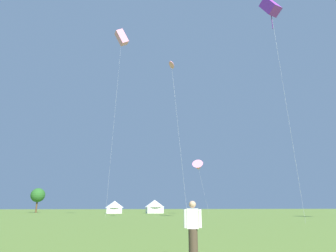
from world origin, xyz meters
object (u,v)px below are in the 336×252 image
(kite_pink_delta, at_px, (198,167))
(kite_pink_box, at_px, (122,38))
(person_spectator, at_px, (193,231))
(festival_tent_center, at_px, (155,206))
(kite_purple_box, at_px, (270,7))
(kite_pink_parafoil, at_px, (172,65))
(tree_distant_right, at_px, (38,195))
(festival_tent_right, at_px, (114,206))

(kite_pink_delta, bearing_deg, kite_pink_box, -143.32)
(person_spectator, height_order, festival_tent_center, festival_tent_center)
(kite_purple_box, height_order, festival_tent_center, kite_purple_box)
(kite_purple_box, bearing_deg, person_spectator, -130.05)
(kite_pink_parafoil, distance_m, tree_distant_right, 60.66)
(kite_pink_parafoil, height_order, kite_pink_delta, kite_pink_parafoil)
(kite_pink_delta, bearing_deg, person_spectator, -106.61)
(tree_distant_right, bearing_deg, kite_pink_delta, -31.10)
(kite_purple_box, relative_size, festival_tent_right, 6.13)
(kite_pink_delta, distance_m, tree_distant_right, 46.02)
(person_spectator, height_order, festival_tent_right, festival_tent_right)
(kite_purple_box, bearing_deg, festival_tent_center, 100.63)
(kite_pink_box, distance_m, person_spectator, 50.76)
(kite_pink_box, xyz_separation_m, person_spectator, (2.56, -39.51, -31.76))
(kite_pink_parafoil, xyz_separation_m, kite_pink_box, (-6.83, 14.55, 12.79))
(kite_purple_box, relative_size, person_spectator, 15.92)
(kite_pink_parafoil, distance_m, person_spectator, 31.64)
(person_spectator, xyz_separation_m, festival_tent_center, (7.50, 64.02, 0.92))
(kite_pink_box, height_order, person_spectator, kite_pink_box)
(kite_pink_delta, xyz_separation_m, person_spectator, (-15.88, -53.25, -9.42))
(kite_purple_box, xyz_separation_m, festival_tent_right, (-18.26, 45.04, -24.41))
(kite_pink_parafoil, xyz_separation_m, festival_tent_right, (-6.58, 39.06, -18.21))
(tree_distant_right, bearing_deg, person_spectator, -73.18)
(festival_tent_center, xyz_separation_m, tree_distant_right, (-30.72, 12.82, 2.82))
(kite_pink_box, bearing_deg, festival_tent_right, 89.40)
(kite_pink_parafoil, relative_size, festival_tent_center, 4.12)
(tree_distant_right, bearing_deg, kite_pink_parafoil, -62.08)
(kite_purple_box, distance_m, person_spectator, 35.34)
(festival_tent_right, bearing_deg, kite_purple_box, -67.93)
(kite_purple_box, relative_size, festival_tent_center, 5.60)
(kite_purple_box, height_order, kite_pink_box, kite_pink_box)
(festival_tent_center, distance_m, tree_distant_right, 33.41)
(kite_pink_parafoil, relative_size, kite_pink_box, 0.59)
(person_spectator, distance_m, tree_distant_right, 80.36)
(kite_pink_parafoil, height_order, tree_distant_right, kite_pink_parafoil)
(festival_tent_right, xyz_separation_m, festival_tent_center, (9.81, 0.00, 0.15))
(festival_tent_right, bearing_deg, person_spectator, -87.93)
(kite_pink_parafoil, distance_m, kite_pink_box, 20.54)
(kite_purple_box, distance_m, festival_tent_right, 54.39)
(kite_pink_parafoil, relative_size, person_spectator, 11.70)
(kite_pink_delta, distance_m, festival_tent_right, 22.84)
(kite_pink_parafoil, distance_m, kite_purple_box, 14.52)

